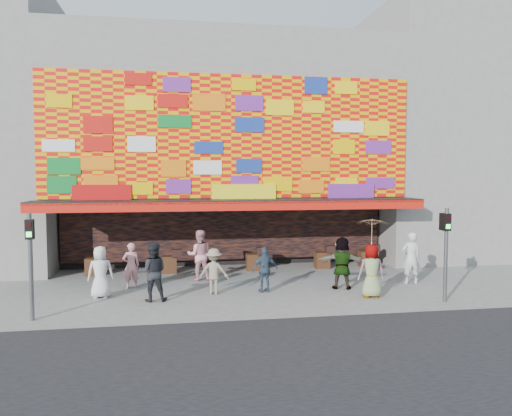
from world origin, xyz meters
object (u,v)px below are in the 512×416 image
object	(u,v)px
ped_i	(199,255)
ped_f	(342,263)
signal_right	(446,244)
parasol	(372,232)
ped_c	(153,272)
ped_h	(411,258)
ped_d	(214,271)
ped_g	(371,271)
ped_e	(265,269)
ped_b	(131,265)
signal_left	(30,254)
ped_a	(100,272)

from	to	relation	value
ped_i	ped_f	bearing A→B (deg)	157.74
signal_right	parasol	world-z (taller)	signal_right
ped_c	ped_h	bearing A→B (deg)	-173.14
ped_d	parasol	world-z (taller)	parasol
ped_g	parasol	size ratio (longest dim) A/B	0.95
ped_d	ped_g	size ratio (longest dim) A/B	0.87
signal_right	ped_g	xyz separation A→B (m)	(-2.09, 0.93, -0.98)
signal_right	ped_e	world-z (taller)	signal_right
ped_b	ped_i	xyz separation A→B (m)	(2.47, 0.96, 0.15)
signal_right	ped_i	size ratio (longest dim) A/B	1.56
signal_right	ped_d	world-z (taller)	signal_right
signal_right	ped_b	bearing A→B (deg)	160.30
signal_left	ped_e	bearing A→B (deg)	17.58
signal_right	ped_e	distance (m)	5.95
ped_c	parasol	bearing A→B (deg)	175.07
ped_f	ped_h	size ratio (longest dim) A/B	0.97
ped_e	ped_f	distance (m)	2.79
signal_left	ped_f	size ratio (longest dim) A/B	1.62
signal_right	ped_b	xyz separation A→B (m)	(-10.01, 3.58, -1.05)
parasol	ped_e	bearing A→B (deg)	158.98
ped_d	ped_e	xyz separation A→B (m)	(1.75, -0.03, 0.01)
ped_e	ped_h	world-z (taller)	ped_h
ped_a	ped_i	size ratio (longest dim) A/B	0.89
ped_g	ped_d	bearing A→B (deg)	-10.41
ped_d	ped_h	xyz separation A→B (m)	(7.33, 0.40, 0.18)
signal_right	ped_f	world-z (taller)	signal_right
ped_f	parasol	bearing A→B (deg)	129.11
ped_b	ped_d	world-z (taller)	ped_b
ped_e	ped_b	bearing A→B (deg)	-25.88
signal_left	ped_g	xyz separation A→B (m)	(10.31, 0.93, -0.98)
ped_h	ped_a	bearing A→B (deg)	6.71
ped_c	ped_i	size ratio (longest dim) A/B	0.97
ped_c	ped_g	xyz separation A→B (m)	(7.08, -0.69, -0.06)
signal_left	ped_a	size ratio (longest dim) A/B	1.75
signal_right	ped_i	distance (m)	8.85
ped_b	ped_c	distance (m)	2.14
ped_b	ped_c	world-z (taller)	ped_c
ped_e	parasol	distance (m)	3.83
signal_right	ped_c	xyz separation A→B (m)	(-9.17, 1.62, -0.92)
ped_d	ped_i	distance (m)	2.35
ped_d	parasol	xyz separation A→B (m)	(5.08, -1.31, 1.39)
signal_right	ped_c	bearing A→B (deg)	170.01
signal_left	ped_g	bearing A→B (deg)	5.15
ped_d	ped_i	size ratio (longest dim) A/B	0.80
ped_f	ped_e	bearing A→B (deg)	18.51
ped_e	ped_g	xyz separation A→B (m)	(3.33, -1.28, 0.10)
signal_right	ped_c	distance (m)	9.36
signal_right	ped_g	world-z (taller)	signal_right
ped_b	ped_d	xyz separation A→B (m)	(2.84, -1.34, -0.04)
ped_h	parasol	bearing A→B (deg)	42.34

